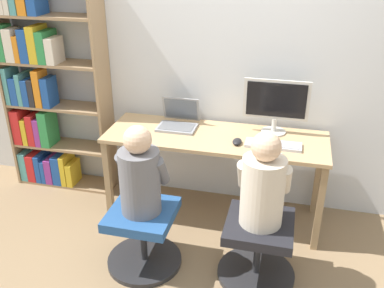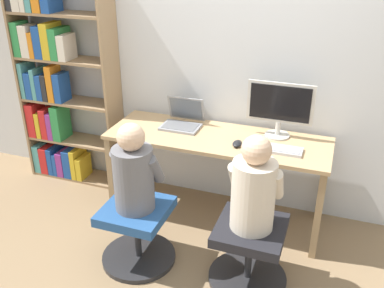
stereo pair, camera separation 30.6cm
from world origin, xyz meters
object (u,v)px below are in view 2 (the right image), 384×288
at_px(desktop_monitor, 280,108).
at_px(office_chair_left, 249,251).
at_px(person_at_monitor, 254,188).
at_px(bookshelf, 55,87).
at_px(laptop, 182,121).
at_px(keyboard, 274,148).
at_px(office_chair_right, 137,231).
at_px(person_at_laptop, 134,172).

distance_m(desktop_monitor, office_chair_left, 1.12).
bearing_deg(person_at_monitor, bookshelf, 158.01).
xyz_separation_m(laptop, bookshelf, (-1.28, 0.07, 0.13)).
xyz_separation_m(keyboard, office_chair_right, (-0.84, -0.64, -0.51)).
xyz_separation_m(desktop_monitor, office_chair_right, (-0.82, -0.90, -0.74)).
relative_size(laptop, keyboard, 0.75).
bearing_deg(bookshelf, desktop_monitor, -0.01).
xyz_separation_m(laptop, person_at_monitor, (0.77, -0.76, -0.05)).
bearing_deg(desktop_monitor, office_chair_right, -132.40).
bearing_deg(person_at_laptop, bookshelf, 144.40).
bearing_deg(desktop_monitor, keyboard, -86.11).
xyz_separation_m(office_chair_left, office_chair_right, (-0.81, -0.06, 0.00)).
xyz_separation_m(office_chair_right, person_at_monitor, (0.81, 0.06, 0.50)).
height_order(person_at_monitor, bookshelf, bookshelf).
distance_m(keyboard, person_at_laptop, 1.05).
xyz_separation_m(laptop, office_chair_right, (-0.04, -0.83, -0.55)).
distance_m(desktop_monitor, person_at_monitor, 0.87).
height_order(keyboard, person_at_monitor, person_at_monitor).
height_order(office_chair_right, bookshelf, bookshelf).
bearing_deg(desktop_monitor, bookshelf, 179.99).
distance_m(person_at_monitor, bookshelf, 2.23).
relative_size(desktop_monitor, person_at_laptop, 0.80).
bearing_deg(laptop, person_at_laptop, -92.71).
bearing_deg(laptop, office_chair_right, -92.69).
distance_m(laptop, person_at_monitor, 1.09).
relative_size(laptop, person_at_laptop, 0.50).
bearing_deg(office_chair_right, person_at_monitor, 4.53).
xyz_separation_m(person_at_monitor, bookshelf, (-2.06, 0.83, 0.18)).
distance_m(keyboard, office_chair_left, 0.77).
bearing_deg(person_at_monitor, desktop_monitor, 89.70).
bearing_deg(office_chair_left, laptop, 135.30).
height_order(office_chair_right, person_at_monitor, person_at_monitor).
relative_size(office_chair_left, bookshelf, 0.27).
bearing_deg(laptop, keyboard, -13.24).
relative_size(laptop, person_at_monitor, 0.48).
bearing_deg(bookshelf, person_at_monitor, -21.99).
bearing_deg(person_at_monitor, keyboard, 87.83).
xyz_separation_m(desktop_monitor, laptop, (-0.78, -0.07, -0.19)).
bearing_deg(office_chair_right, person_at_laptop, 90.00).
bearing_deg(bookshelf, office_chair_left, -22.10).
bearing_deg(desktop_monitor, person_at_laptop, -132.54).
bearing_deg(person_at_monitor, office_chair_right, -175.47).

